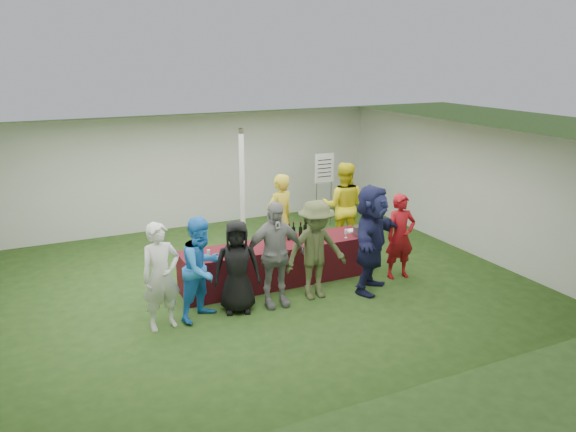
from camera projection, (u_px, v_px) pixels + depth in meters
name	position (u px, v px, depth m)	size (l,w,h in m)	color
ground	(242.00, 285.00, 10.28)	(60.00, 60.00, 0.00)	#284719
tent	(242.00, 196.00, 11.15)	(10.00, 10.00, 10.00)	white
serving_table	(278.00, 263.00, 10.32)	(3.60, 0.80, 0.75)	#531314
wine_bottles	(301.00, 231.00, 10.52)	(0.65, 0.15, 0.32)	black
wine_glasses	(264.00, 245.00, 9.80)	(2.74, 0.12, 0.16)	silver
water_bottle	(280.00, 236.00, 10.29)	(0.07, 0.07, 0.23)	silver
bar_towel	(353.00, 230.00, 10.92)	(0.25, 0.18, 0.03)	white
dump_bucket	(359.00, 231.00, 10.66)	(0.24, 0.24, 0.18)	slate
wine_list_sign	(324.00, 174.00, 13.41)	(0.50, 0.03, 1.80)	slate
staff_pourer	(280.00, 219.00, 11.18)	(0.66, 0.44, 1.82)	gold
staff_back	(343.00, 206.00, 11.98)	(0.92, 0.72, 1.89)	yellow
customer_0	(161.00, 276.00, 8.48)	(0.62, 0.40, 1.69)	silver
customer_1	(202.00, 268.00, 8.81)	(0.82, 0.64, 1.68)	#267EDE
customer_2	(237.00, 267.00, 9.05)	(0.75, 0.49, 1.54)	black
customer_3	(274.00, 254.00, 9.23)	(1.06, 0.44, 1.81)	gray
customer_4	(316.00, 250.00, 9.53)	(1.12, 0.65, 1.74)	#49512C
customer_5	(371.00, 239.00, 9.80)	(1.80, 0.57, 1.94)	#1A1D44
customer_6	(400.00, 236.00, 10.44)	(0.59, 0.39, 1.62)	maroon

